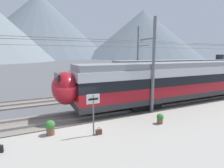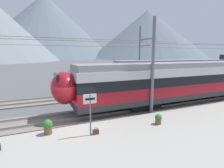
% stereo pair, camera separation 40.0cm
% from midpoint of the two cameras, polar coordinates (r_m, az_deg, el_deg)
% --- Properties ---
extents(ground_plane, '(400.00, 400.00, 0.00)m').
position_cam_midpoint_polar(ground_plane, '(12.15, -12.02, -12.80)').
color(ground_plane, '#565659').
extents(platform_slab, '(120.00, 6.63, 0.29)m').
position_cam_midpoint_polar(platform_slab, '(8.59, -5.35, -21.50)').
color(platform_slab, '#A39E93').
rests_on(platform_slab, ground).
extents(track_near, '(120.00, 3.00, 0.28)m').
position_cam_midpoint_polar(track_near, '(13.34, -13.36, -10.50)').
color(track_near, slate).
rests_on(track_near, ground).
extents(track_far, '(120.00, 3.00, 0.28)m').
position_cam_midpoint_polar(track_far, '(18.82, -17.04, -4.80)').
color(track_far, slate).
rests_on(track_far, ground).
extents(train_near_platform, '(30.79, 3.01, 4.27)m').
position_cam_midpoint_polar(train_near_platform, '(20.84, 28.12, 1.90)').
color(train_near_platform, '#2D2D30').
rests_on(train_near_platform, track_near).
extents(train_far_track, '(29.06, 2.93, 4.27)m').
position_cam_midpoint_polar(train_far_track, '(28.56, 25.26, 3.84)').
color(train_far_track, '#2D2D30').
rests_on(train_far_track, track_far).
extents(catenary_mast_mid, '(45.55, 1.87, 7.24)m').
position_cam_midpoint_polar(catenary_mast_mid, '(13.66, 11.98, 6.09)').
color(catenary_mast_mid, slate).
rests_on(catenary_mast_mid, ground).
extents(catenary_mast_far_side, '(45.55, 2.39, 8.14)m').
position_cam_midpoint_polar(catenary_mast_far_side, '(23.92, 7.97, 8.50)').
color(catenary_mast_far_side, slate).
rests_on(catenary_mast_far_side, ground).
extents(platform_sign, '(0.70, 0.08, 2.25)m').
position_cam_midpoint_polar(platform_sign, '(9.38, -7.27, -6.86)').
color(platform_sign, '#59595B').
rests_on(platform_sign, platform_slab).
extents(handbag_near_sign, '(0.32, 0.18, 0.40)m').
position_cam_midpoint_polar(handbag_near_sign, '(9.99, -5.45, -15.02)').
color(handbag_near_sign, '#472D1E').
rests_on(handbag_near_sign, platform_slab).
extents(potted_plant_platform_edge, '(0.43, 0.43, 0.64)m').
position_cam_midpoint_polar(potted_plant_platform_edge, '(11.63, 14.17, -10.53)').
color(potted_plant_platform_edge, brown).
rests_on(potted_plant_platform_edge, platform_slab).
extents(potted_plant_by_shelter, '(0.52, 0.52, 0.81)m').
position_cam_midpoint_polar(potted_plant_by_shelter, '(10.40, -20.24, -12.70)').
color(potted_plant_by_shelter, brown).
rests_on(potted_plant_by_shelter, platform_slab).
extents(mountain_central_peak, '(158.44, 158.44, 72.92)m').
position_cam_midpoint_polar(mountain_central_peak, '(231.91, -21.97, 16.66)').
color(mountain_central_peak, slate).
rests_on(mountain_central_peak, ground).
extents(mountain_right_ridge, '(128.38, 128.38, 52.29)m').
position_cam_midpoint_polar(mountain_right_ridge, '(206.34, 9.75, 15.28)').
color(mountain_right_ridge, slate).
rests_on(mountain_right_ridge, ground).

